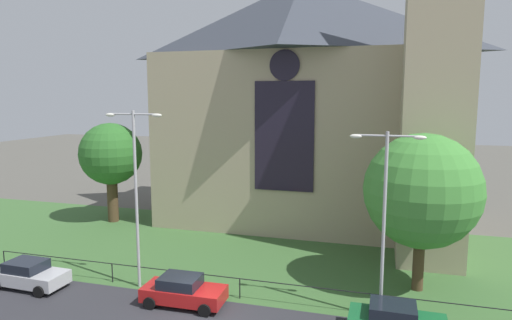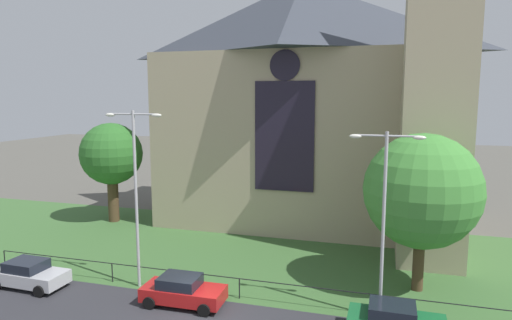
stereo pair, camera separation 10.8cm
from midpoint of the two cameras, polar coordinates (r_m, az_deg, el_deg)
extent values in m
plane|color=#56544C|center=(31.70, 0.31, -11.42)|extent=(160.00, 160.00, 0.00)
cube|color=#3D6633|center=(29.90, -0.77, -12.63)|extent=(120.00, 20.00, 0.01)
cube|color=tan|center=(38.59, 5.68, 2.69)|extent=(22.00, 12.00, 14.00)
pyramid|color=#383D47|center=(38.97, 5.89, 17.50)|extent=(22.00, 12.00, 6.00)
cube|color=black|center=(32.62, 3.72, 2.99)|extent=(4.40, 0.16, 8.00)
cylinder|color=black|center=(32.58, 3.81, 11.96)|extent=(2.20, 0.15, 2.20)
cube|color=tan|center=(29.95, 21.96, 4.48)|extent=(4.00, 4.00, 18.00)
cylinder|color=black|center=(24.30, -2.00, -14.86)|extent=(30.80, 0.05, 0.05)
cylinder|color=black|center=(32.49, -29.28, -10.96)|extent=(0.07, 0.07, 1.10)
cylinder|color=black|center=(27.73, -17.73, -13.51)|extent=(0.06, 0.07, 1.10)
cylinder|color=black|center=(24.52, -1.99, -16.05)|extent=(0.06, 0.07, 1.10)
cylinder|color=black|center=(23.49, 17.06, -17.54)|extent=(0.07, 0.07, 1.10)
cylinder|color=#4C3823|center=(40.21, -17.64, -4.73)|extent=(0.90, 0.90, 3.88)
sphere|color=#2D6B28|center=(39.56, -17.88, 0.77)|extent=(5.19, 5.19, 5.19)
cylinder|color=#4C3823|center=(26.66, 20.08, -12.05)|extent=(0.60, 0.60, 3.24)
sphere|color=#428C38|center=(25.61, 20.51, -3.70)|extent=(6.21, 6.21, 6.21)
cylinder|color=#B2B2B7|center=(25.43, -14.88, -5.03)|extent=(0.16, 0.16, 9.85)
cylinder|color=#B2B2B7|center=(25.19, -16.64, 5.64)|extent=(1.40, 0.10, 0.10)
cylinder|color=#B2B2B7|center=(24.46, -13.87, 5.68)|extent=(1.40, 0.10, 0.10)
ellipsoid|color=white|center=(25.58, -17.96, 5.50)|extent=(0.57, 0.26, 0.20)
ellipsoid|color=white|center=(24.12, -12.42, 5.57)|extent=(0.57, 0.26, 0.20)
cylinder|color=#B2B2B7|center=(21.99, 16.03, -8.26)|extent=(0.16, 0.16, 9.00)
cylinder|color=#B2B2B7|center=(21.23, 14.59, 3.04)|extent=(1.40, 0.10, 0.10)
cylinder|color=#B2B2B7|center=(21.24, 18.37, 2.89)|extent=(1.40, 0.10, 0.10)
ellipsoid|color=white|center=(21.27, 12.69, 2.98)|extent=(0.57, 0.26, 0.20)
ellipsoid|color=white|center=(21.28, 20.25, 2.68)|extent=(0.57, 0.26, 0.20)
cube|color=#B7B7BC|center=(28.75, -26.74, -13.09)|extent=(4.24, 1.90, 0.70)
cube|color=black|center=(28.67, -27.11, -11.85)|extent=(2.04, 1.65, 0.55)
cylinder|color=black|center=(28.50, -23.23, -13.68)|extent=(0.65, 0.24, 0.64)
cylinder|color=black|center=(27.29, -25.78, -14.82)|extent=(0.65, 0.24, 0.64)
cylinder|color=black|center=(30.43, -27.53, -12.56)|extent=(0.65, 0.24, 0.64)
cube|color=#B21919|center=(24.11, -9.07, -16.42)|extent=(4.24, 1.88, 0.70)
cube|color=black|center=(23.94, -9.56, -14.98)|extent=(2.03, 1.64, 0.55)
cylinder|color=black|center=(24.48, -4.87, -16.70)|extent=(0.64, 0.23, 0.64)
cylinder|color=black|center=(22.97, -6.49, -18.47)|extent=(0.64, 0.23, 0.64)
cylinder|color=black|center=(25.56, -11.32, -15.73)|extent=(0.64, 0.23, 0.64)
cylinder|color=black|center=(24.11, -13.31, -17.30)|extent=(0.64, 0.23, 0.64)
cube|color=black|center=(21.64, 17.10, -17.83)|extent=(2.01, 1.62, 0.55)
cylinder|color=black|center=(22.86, 13.64, -18.78)|extent=(0.64, 0.23, 0.64)
camera|label=1|loc=(0.05, -89.89, 0.02)|focal=31.41mm
camera|label=2|loc=(0.05, 90.11, -0.02)|focal=31.41mm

